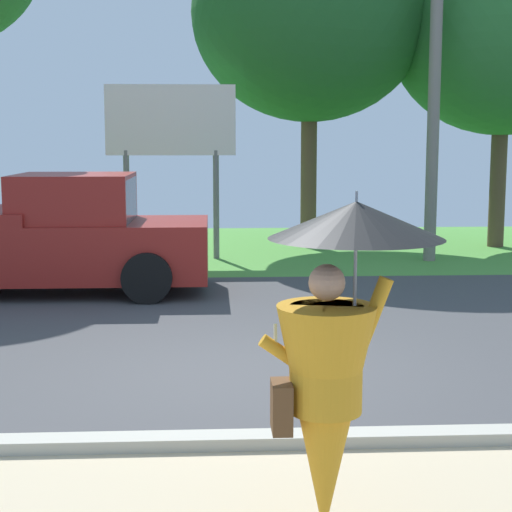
{
  "coord_description": "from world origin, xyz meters",
  "views": [
    {
      "loc": [
        -0.32,
        -8.22,
        2.43
      ],
      "look_at": [
        0.18,
        1.0,
        1.1
      ],
      "focal_mm": 57.21,
      "sensor_mm": 36.0,
      "label": 1
    }
  ],
  "objects_px": {
    "monk_pedestrian": "(333,360)",
    "pickup_truck": "(46,238)",
    "utility_pole": "(435,76)",
    "tree_right_far": "(310,13)",
    "roadside_billboard": "(171,133)",
    "tree_center_back": "(504,31)"
  },
  "relations": [
    {
      "from": "monk_pedestrian",
      "to": "pickup_truck",
      "type": "relative_size",
      "value": 0.41
    },
    {
      "from": "utility_pole",
      "to": "tree_right_far",
      "type": "relative_size",
      "value": 0.92
    },
    {
      "from": "utility_pole",
      "to": "roadside_billboard",
      "type": "xyz_separation_m",
      "value": [
        -5.18,
        0.52,
        -1.11
      ]
    },
    {
      "from": "tree_center_back",
      "to": "tree_right_far",
      "type": "height_order",
      "value": "tree_right_far"
    },
    {
      "from": "utility_pole",
      "to": "roadside_billboard",
      "type": "bearing_deg",
      "value": 174.27
    },
    {
      "from": "tree_right_far",
      "to": "roadside_billboard",
      "type": "bearing_deg",
      "value": -149.54
    },
    {
      "from": "tree_center_back",
      "to": "tree_right_far",
      "type": "xyz_separation_m",
      "value": [
        -4.26,
        0.23,
        0.38
      ]
    },
    {
      "from": "roadside_billboard",
      "to": "tree_center_back",
      "type": "bearing_deg",
      "value": 11.92
    },
    {
      "from": "roadside_billboard",
      "to": "tree_center_back",
      "type": "height_order",
      "value": "tree_center_back"
    },
    {
      "from": "monk_pedestrian",
      "to": "utility_pole",
      "type": "height_order",
      "value": "utility_pole"
    },
    {
      "from": "monk_pedestrian",
      "to": "roadside_billboard",
      "type": "bearing_deg",
      "value": 82.05
    },
    {
      "from": "roadside_billboard",
      "to": "utility_pole",
      "type": "bearing_deg",
      "value": -5.73
    },
    {
      "from": "pickup_truck",
      "to": "tree_right_far",
      "type": "bearing_deg",
      "value": 50.08
    },
    {
      "from": "pickup_truck",
      "to": "tree_center_back",
      "type": "bearing_deg",
      "value": 31.56
    },
    {
      "from": "monk_pedestrian",
      "to": "utility_pole",
      "type": "bearing_deg",
      "value": 56.81
    },
    {
      "from": "pickup_truck",
      "to": "monk_pedestrian",
      "type": "bearing_deg",
      "value": -65.53
    },
    {
      "from": "pickup_truck",
      "to": "tree_right_far",
      "type": "relative_size",
      "value": 0.69
    },
    {
      "from": "utility_pole",
      "to": "tree_center_back",
      "type": "distance_m",
      "value": 3.12
    },
    {
      "from": "roadside_billboard",
      "to": "pickup_truck",
      "type": "bearing_deg",
      "value": -117.4
    },
    {
      "from": "pickup_truck",
      "to": "tree_center_back",
      "type": "height_order",
      "value": "tree_center_back"
    },
    {
      "from": "pickup_truck",
      "to": "tree_right_far",
      "type": "distance_m",
      "value": 8.34
    },
    {
      "from": "monk_pedestrian",
      "to": "tree_right_far",
      "type": "distance_m",
      "value": 14.27
    }
  ]
}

